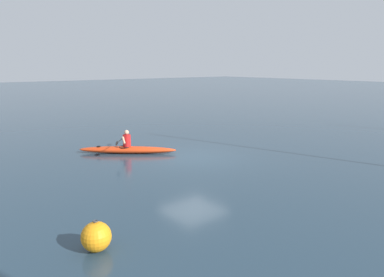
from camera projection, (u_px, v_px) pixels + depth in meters
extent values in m
plane|color=#233847|center=(193.00, 157.00, 15.60)|extent=(160.00, 160.00, 0.00)
ellipsoid|color=red|center=(128.00, 150.00, 16.21)|extent=(3.69, 3.32, 0.32)
torus|color=black|center=(125.00, 147.00, 16.18)|extent=(0.73, 0.73, 0.04)
cylinder|color=black|center=(99.00, 146.00, 16.22)|extent=(0.18, 0.18, 0.02)
cylinder|color=red|center=(127.00, 141.00, 16.12)|extent=(0.35, 0.35, 0.53)
sphere|color=tan|center=(127.00, 132.00, 16.05)|extent=(0.21, 0.21, 0.21)
cylinder|color=black|center=(122.00, 138.00, 16.11)|extent=(1.40, 1.60, 0.03)
ellipsoid|color=black|center=(117.00, 143.00, 15.08)|extent=(0.29, 0.33, 0.17)
ellipsoid|color=black|center=(127.00, 134.00, 17.14)|extent=(0.29, 0.33, 0.17)
cylinder|color=tan|center=(124.00, 140.00, 15.84)|extent=(0.17, 0.32, 0.34)
cylinder|color=tan|center=(126.00, 138.00, 16.38)|extent=(0.31, 0.19, 0.34)
sphere|color=orange|center=(96.00, 237.00, 7.65)|extent=(0.65, 0.65, 0.65)
torus|color=#333338|center=(95.00, 221.00, 7.58)|extent=(0.12, 0.12, 0.02)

